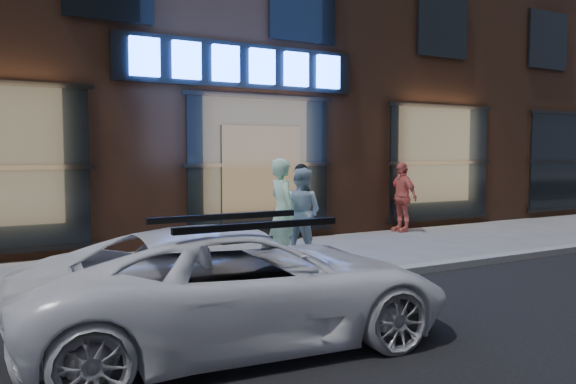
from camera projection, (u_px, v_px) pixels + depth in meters
name	position (u px, v px, depth m)	size (l,w,h in m)	color
ground	(380.00, 278.00, 8.28)	(90.00, 90.00, 0.00)	slate
curb	(380.00, 274.00, 8.27)	(60.00, 0.25, 0.12)	gray
storefront_building	(193.00, 28.00, 14.88)	(30.20, 8.28, 10.30)	#54301E
man_bowtie	(282.00, 211.00, 9.35)	(0.64, 0.42, 1.75)	#C2FFD4
man_cap	(301.00, 212.00, 9.90)	(0.77, 0.60, 1.59)	white
passerby	(401.00, 197.00, 13.14)	(0.95, 0.40, 1.63)	#EE7162
white_suv	(241.00, 285.00, 5.39)	(1.91, 4.13, 1.15)	white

